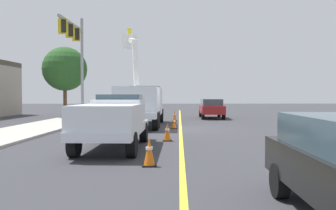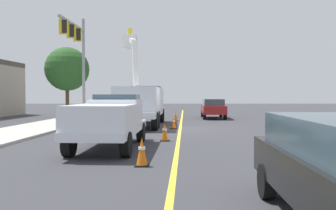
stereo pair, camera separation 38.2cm
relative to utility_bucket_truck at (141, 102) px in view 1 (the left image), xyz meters
The scene contains 12 objects.
ground 3.71m from the utility_bucket_truck, 132.65° to the right, with size 120.00×120.00×0.00m, color #38383D.
sidewalk_far_side 6.59m from the utility_bucket_truck, 106.06° to the left, with size 60.00×3.60×0.12m, color #B2ADA3.
lane_centre_stripe 3.71m from the utility_bucket_truck, 132.65° to the right, with size 50.00×0.16×0.01m, color yellow.
utility_bucket_truck is the anchor object (origin of this frame).
service_pickup_truck 9.66m from the utility_bucket_truck, behind, with size 5.71×2.45×2.06m.
passing_minivan 9.13m from the utility_bucket_truck, 39.16° to the right, with size 4.90×2.17×1.69m.
traffic_cone_leading 12.91m from the utility_bucket_truck, behind, with size 0.40×0.40×0.83m.
traffic_cone_mid_front 7.81m from the utility_bucket_truck, 168.40° to the right, with size 0.40×0.40×0.81m.
traffic_cone_mid_rear 3.21m from the utility_bucket_truck, 135.84° to the right, with size 0.40×0.40×0.74m.
traffic_cone_trailing 4.81m from the utility_bucket_truck, 30.63° to the right, with size 0.40×0.40×0.82m.
traffic_signal_mast 6.69m from the utility_bucket_truck, 63.69° to the left, with size 5.17×0.73×7.96m.
street_tree_right 11.24m from the utility_bucket_truck, 42.13° to the left, with size 3.94×3.94×6.36m.
Camera 1 is at (-20.12, 1.25, 2.03)m, focal length 35.99 mm.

